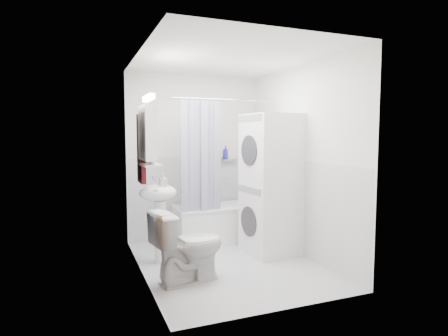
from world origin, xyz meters
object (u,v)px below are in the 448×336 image
object	(u,v)px
sink	(159,205)
washer_dryer	(271,184)
bathtub	(222,221)
toilet	(189,246)

from	to	relation	value
sink	washer_dryer	world-z (taller)	washer_dryer
sink	washer_dryer	size ratio (longest dim) A/B	0.58
bathtub	washer_dryer	world-z (taller)	washer_dryer
bathtub	sink	xyz separation A→B (m)	(-1.03, -0.61, 0.42)
bathtub	sink	size ratio (longest dim) A/B	1.31
bathtub	toilet	bearing A→B (deg)	-124.06
bathtub	sink	bearing A→B (deg)	-149.63
sink	washer_dryer	bearing A→B (deg)	-5.75
bathtub	toilet	size ratio (longest dim) A/B	1.78
bathtub	washer_dryer	distance (m)	1.05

